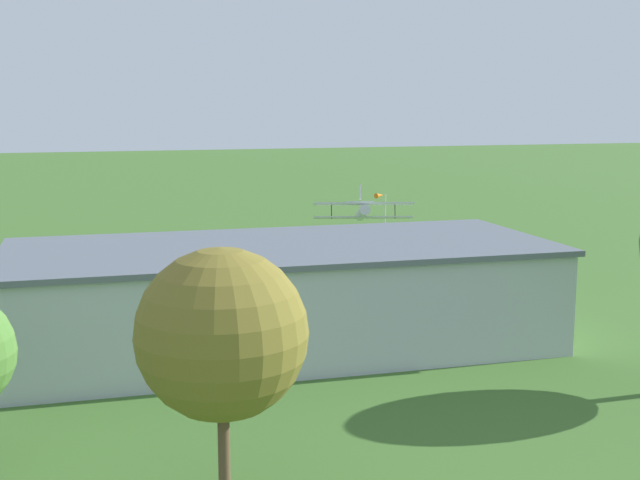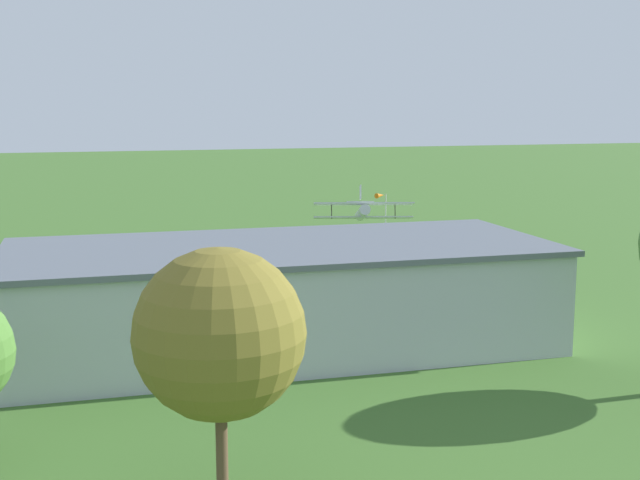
# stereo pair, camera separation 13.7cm
# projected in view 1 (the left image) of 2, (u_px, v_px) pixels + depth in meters

# --- Properties ---
(ground_plane) EXTENTS (400.00, 400.00, 0.00)m
(ground_plane) POSITION_uv_depth(u_px,v_px,m) (259.00, 259.00, 81.66)
(ground_plane) COLOR #3D6628
(hangar) EXTENTS (33.95, 15.24, 6.53)m
(hangar) POSITION_uv_depth(u_px,v_px,m) (282.00, 295.00, 51.89)
(hangar) COLOR #B7BCC6
(hangar) RESTS_ON ground_plane
(biplane) EXTENTS (9.22, 7.59, 4.04)m
(biplane) POSITION_uv_depth(u_px,v_px,m) (363.00, 212.00, 75.59)
(biplane) COLOR silver
(car_black) EXTENTS (2.10, 4.23, 1.67)m
(car_black) POSITION_uv_depth(u_px,v_px,m) (17.00, 306.00, 59.12)
(car_black) COLOR black
(car_black) RESTS_ON ground_plane
(person_by_parked_cars) EXTENTS (0.47, 0.47, 1.53)m
(person_by_parked_cars) POSITION_uv_depth(u_px,v_px,m) (359.00, 267.00, 73.96)
(person_by_parked_cars) COLOR #B23333
(person_by_parked_cars) RESTS_ON ground_plane
(person_crossing_taxiway) EXTENTS (0.46, 0.46, 1.71)m
(person_crossing_taxiway) POSITION_uv_depth(u_px,v_px,m) (161.00, 281.00, 67.52)
(person_crossing_taxiway) COLOR #B23333
(person_crossing_taxiway) RESTS_ON ground_plane
(person_near_hangar_door) EXTENTS (0.51, 0.51, 1.61)m
(person_near_hangar_door) POSITION_uv_depth(u_px,v_px,m) (418.00, 276.00, 69.80)
(person_near_hangar_door) COLOR #B23333
(person_near_hangar_door) RESTS_ON ground_plane
(person_at_fence_line) EXTENTS (0.53, 0.53, 1.73)m
(person_at_fence_line) POSITION_uv_depth(u_px,v_px,m) (407.00, 273.00, 70.87)
(person_at_fence_line) COLOR #3F3F47
(person_at_fence_line) RESTS_ON ground_plane
(person_watching_takeoff) EXTENTS (0.43, 0.43, 1.73)m
(person_watching_takeoff) POSITION_uv_depth(u_px,v_px,m) (299.00, 273.00, 70.60)
(person_watching_takeoff) COLOR #72338C
(person_watching_takeoff) RESTS_ON ground_plane
(tree_at_field_edge) EXTENTS (6.35, 6.35, 10.03)m
(tree_at_field_edge) POSITION_uv_depth(u_px,v_px,m) (222.00, 334.00, 30.08)
(tree_at_field_edge) COLOR brown
(tree_at_field_edge) RESTS_ON ground_plane
(windsock) EXTENTS (1.47, 1.17, 5.26)m
(windsock) POSITION_uv_depth(u_px,v_px,m) (380.00, 198.00, 93.28)
(windsock) COLOR silver
(windsock) RESTS_ON ground_plane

